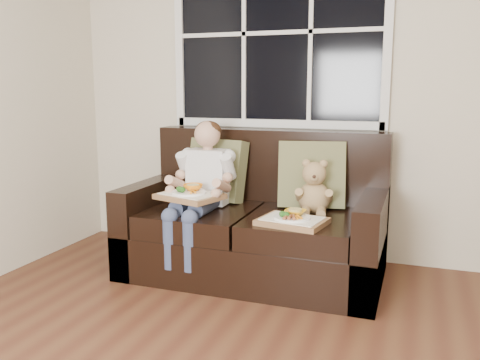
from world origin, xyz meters
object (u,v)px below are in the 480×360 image
at_px(tray_left, 190,194).
at_px(tray_right, 293,220).
at_px(teddy_bear, 314,191).
at_px(loveseat, 257,228).
at_px(child, 202,179).

height_order(tray_left, tray_right, tray_left).
xyz_separation_m(teddy_bear, tray_right, (-0.06, -0.33, -0.12)).
distance_m(loveseat, child, 0.50).
height_order(loveseat, tray_left, loveseat).
bearing_deg(tray_left, teddy_bear, 36.96).
relative_size(loveseat, child, 1.88).
relative_size(loveseat, tray_left, 3.70).
xyz_separation_m(loveseat, child, (-0.35, -0.12, 0.34)).
xyz_separation_m(loveseat, tray_left, (-0.37, -0.28, 0.27)).
bearing_deg(tray_right, tray_left, -173.82).
bearing_deg(tray_left, tray_right, 12.88).
distance_m(loveseat, tray_right, 0.49).
distance_m(teddy_bear, tray_right, 0.35).
distance_m(child, tray_left, 0.18).
xyz_separation_m(tray_left, tray_right, (0.70, -0.05, -0.10)).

